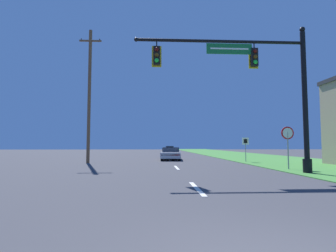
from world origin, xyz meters
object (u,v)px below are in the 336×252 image
far_car (170,149)px  route_sign_post (246,144)px  stop_sign (288,138)px  utility_pole_near (89,93)px  signal_mast (263,83)px  car_ahead (171,154)px

far_car → route_sign_post: size_ratio=2.31×
far_car → stop_sign: 40.80m
route_sign_post → utility_pole_near: size_ratio=0.19×
signal_mast → route_sign_post: (2.07, 8.69, -3.15)m
signal_mast → route_sign_post: signal_mast is taller
stop_sign → utility_pole_near: size_ratio=0.23×
signal_mast → far_car: bearing=93.2°
far_car → utility_pole_near: 35.70m
route_sign_post → far_car: bearing=97.5°
far_car → route_sign_post: 34.21m
signal_mast → far_car: (-2.39, 42.59, -4.07)m
utility_pole_near → route_sign_post: bearing=1.7°
signal_mast → utility_pole_near: bearing=142.8°
signal_mast → utility_pole_near: utility_pole_near is taller
car_ahead → far_car: (1.62, 30.06, 0.00)m
stop_sign → car_ahead: bearing=121.1°
stop_sign → far_car: bearing=96.6°
signal_mast → car_ahead: signal_mast is taller
utility_pole_near → car_ahead: bearing=31.4°
car_ahead → far_car: same height
stop_sign → utility_pole_near: (-13.24, 6.22, 3.78)m
car_ahead → stop_sign: size_ratio=1.92×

